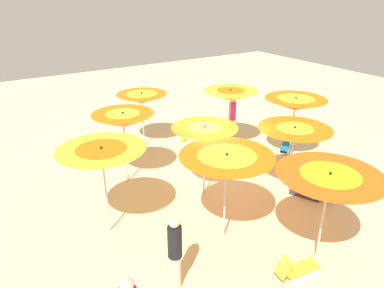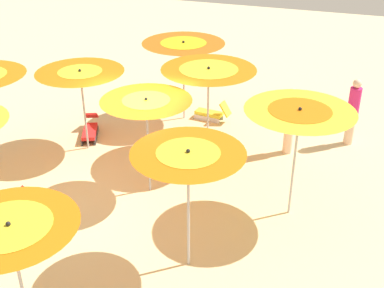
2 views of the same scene
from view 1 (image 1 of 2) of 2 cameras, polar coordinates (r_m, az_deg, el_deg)
ground at (r=11.70m, az=3.39°, el=-6.95°), size 37.44×37.44×0.04m
beach_umbrella_0 at (r=14.11m, az=-7.93°, el=7.16°), size 1.93×1.93×2.20m
beach_umbrella_1 at (r=11.35m, az=-10.82°, el=3.74°), size 1.92×1.92×2.41m
beach_umbrella_2 at (r=8.95m, az=-14.06°, el=-1.68°), size 2.15×2.15×2.44m
beach_umbrella_3 at (r=13.82m, az=6.09°, el=7.66°), size 2.04×2.04×2.39m
beach_umbrella_4 at (r=10.43m, az=2.00°, el=1.87°), size 1.93×1.93×2.28m
beach_umbrella_5 at (r=8.56m, az=5.48°, el=-2.91°), size 2.27×2.27×2.37m
beach_umbrella_6 at (r=13.14m, az=15.99°, el=6.09°), size 2.13×2.13×2.42m
beach_umbrella_7 at (r=11.05m, az=15.88°, el=1.61°), size 2.17×2.17×2.18m
beach_umbrella_8 at (r=8.32m, az=20.82°, el=-5.67°), size 2.30×2.30×2.34m
lounger_0 at (r=13.91m, az=5.00°, el=-0.70°), size 1.21×1.06×0.63m
lounger_1 at (r=11.66m, az=18.04°, el=-7.09°), size 1.33×0.86×0.53m
lounger_2 at (r=8.77m, az=16.40°, el=-18.41°), size 0.46×1.09×0.62m
lounger_3 at (r=14.65m, az=14.66°, el=-0.11°), size 0.88×1.08×0.61m
beachgoer_0 at (r=7.76m, az=-2.71°, el=-16.63°), size 0.30×0.30×1.77m
beachgoer_1 at (r=15.11m, az=6.36°, el=4.29°), size 0.30×0.30×1.78m
beach_ball at (r=14.93m, az=-1.39°, el=0.86°), size 0.26×0.26×0.26m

